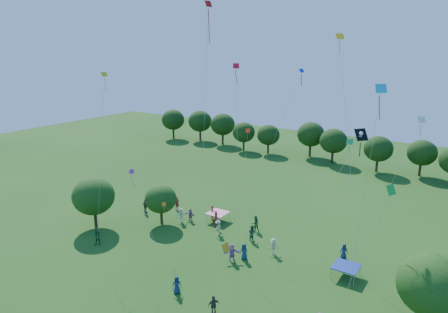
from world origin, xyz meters
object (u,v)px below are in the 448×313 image
at_px(near_tree_west, 94,196).
at_px(pirate_kite, 358,139).
at_px(near_tree_east, 433,286).
at_px(tent_blue, 346,267).
at_px(tent_red_stripe, 218,213).
at_px(near_tree_north, 161,199).
at_px(red_high_kite, 207,58).

bearing_deg(near_tree_west, pirate_kite, 8.40).
bearing_deg(near_tree_west, near_tree_east, 2.28).
xyz_separation_m(near_tree_east, tent_blue, (-7.11, 3.98, -2.77)).
xyz_separation_m(tent_red_stripe, pirate_kite, (16.80, -4.94, 11.97)).
bearing_deg(near_tree_west, tent_blue, 11.08).
xyz_separation_m(near_tree_north, near_tree_east, (28.75, -3.52, 0.74)).
distance_m(near_tree_north, pirate_kite, 24.15).
distance_m(tent_red_stripe, red_high_kite, 19.43).
xyz_separation_m(near_tree_west, near_tree_east, (34.46, 1.37, 0.06)).
bearing_deg(tent_red_stripe, near_tree_east, -18.02).
bearing_deg(tent_blue, tent_red_stripe, 167.39).
height_order(tent_red_stripe, pirate_kite, pirate_kite).
bearing_deg(near_tree_west, tent_red_stripe, 39.65).
height_order(near_tree_north, near_tree_east, near_tree_east).
bearing_deg(pirate_kite, red_high_kite, -173.75).
height_order(near_tree_west, near_tree_north, near_tree_west).
bearing_deg(tent_blue, red_high_kite, -168.24).
xyz_separation_m(tent_blue, pirate_kite, (0.36, -1.26, 11.97)).
relative_size(near_tree_west, red_high_kite, 0.26).
xyz_separation_m(near_tree_north, pirate_kite, (21.99, -0.80, 9.94)).
height_order(near_tree_east, tent_blue, near_tree_east).
bearing_deg(tent_red_stripe, near_tree_north, -141.37).
relative_size(tent_red_stripe, tent_blue, 1.00).
bearing_deg(near_tree_east, red_high_kite, 176.51).
relative_size(tent_blue, red_high_kite, 0.10).
bearing_deg(near_tree_west, near_tree_north, 40.54).
distance_m(near_tree_east, red_high_kite, 25.43).
xyz_separation_m(pirate_kite, red_high_kite, (-13.54, -1.48, 6.07)).
distance_m(near_tree_west, tent_blue, 28.00).
relative_size(near_tree_west, near_tree_north, 1.25).
relative_size(near_tree_east, tent_blue, 2.75).
bearing_deg(near_tree_east, near_tree_west, -177.72).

